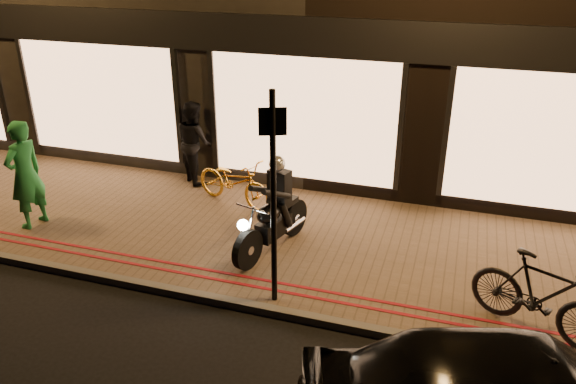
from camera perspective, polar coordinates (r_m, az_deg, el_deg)
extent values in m
plane|color=black|center=(8.15, -6.66, -11.53)|extent=(90.00, 90.00, 0.00)
cube|color=brown|center=(9.68, -1.84, -4.67)|extent=(50.00, 4.00, 0.12)
cube|color=#59544C|center=(8.15, -6.53, -10.99)|extent=(50.00, 0.14, 0.12)
cube|color=maroon|center=(8.42, -5.44, -9.16)|extent=(50.00, 0.06, 0.01)
cube|color=maroon|center=(8.57, -4.91, -8.47)|extent=(50.00, 0.06, 0.01)
cube|color=black|center=(10.44, 1.65, 15.51)|extent=(48.00, 0.12, 0.70)
cube|color=#F8B47C|center=(12.74, -18.50, 8.84)|extent=(3.60, 0.06, 2.38)
cube|color=#F8B47C|center=(10.78, 1.54, 7.39)|extent=(3.60, 0.06, 2.38)
cube|color=#F8B47C|center=(10.50, 25.87, 4.44)|extent=(3.60, 0.06, 2.38)
cylinder|color=black|center=(8.59, -4.12, -5.85)|extent=(0.29, 0.65, 0.64)
cylinder|color=black|center=(9.53, 0.61, -2.58)|extent=(0.29, 0.65, 0.64)
cylinder|color=silver|center=(8.59, -4.12, -5.85)|extent=(0.17, 0.17, 0.14)
cylinder|color=silver|center=(9.53, 0.61, -2.58)|extent=(0.17, 0.17, 0.14)
cube|color=black|center=(9.05, -1.45, -3.56)|extent=(0.44, 0.74, 0.30)
ellipsoid|color=black|center=(8.82, -1.95, -2.17)|extent=(0.45, 0.57, 0.29)
cube|color=black|center=(9.13, -0.40, -1.17)|extent=(0.36, 0.59, 0.09)
cylinder|color=silver|center=(8.40, -3.63, -1.71)|extent=(0.59, 0.19, 0.03)
cylinder|color=silver|center=(8.48, -3.98, -3.96)|extent=(0.14, 0.33, 0.71)
sphere|color=white|center=(8.31, -4.59, -3.37)|extent=(0.21, 0.21, 0.17)
cylinder|color=silver|center=(9.37, 0.73, -3.33)|extent=(0.21, 0.55, 0.07)
cube|color=black|center=(8.89, -0.87, 0.57)|extent=(0.39, 0.30, 0.55)
sphere|color=#AEB0B5|center=(8.68, -1.11, 2.91)|extent=(0.32, 0.32, 0.26)
cylinder|color=black|center=(8.72, -2.92, 0.27)|extent=(0.17, 0.61, 0.34)
cylinder|color=black|center=(8.55, -1.19, -0.21)|extent=(0.32, 0.59, 0.34)
cylinder|color=black|center=(9.12, -1.72, -1.91)|extent=(0.13, 0.27, 0.46)
cylinder|color=black|center=(8.98, -0.26, -2.34)|extent=(0.25, 0.29, 0.46)
cylinder|color=black|center=(7.29, -1.49, -1.12)|extent=(0.10, 0.10, 3.00)
cube|color=black|center=(6.89, -1.58, 7.16)|extent=(0.34, 0.16, 0.35)
imported|color=gold|center=(10.61, -5.51, 1.06)|extent=(1.85, 1.15, 0.92)
imported|color=black|center=(7.82, 24.38, -9.61)|extent=(1.87, 1.23, 1.10)
imported|color=#207A3A|center=(10.58, -25.15, 1.61)|extent=(0.56, 0.76, 1.91)
imported|color=black|center=(11.63, -9.47, 5.03)|extent=(1.04, 1.03, 1.70)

